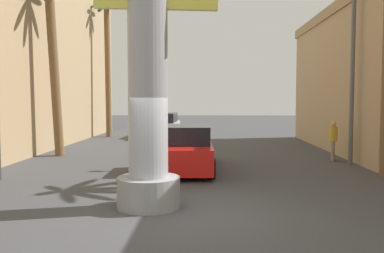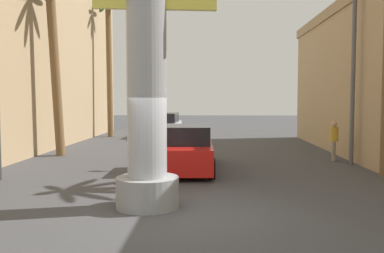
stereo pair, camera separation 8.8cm
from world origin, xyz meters
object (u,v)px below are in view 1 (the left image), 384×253
at_px(car_lead, 184,150).
at_px(pedestrian_mid_right, 333,138).
at_px(neon_sign_pole, 148,29).
at_px(traffic_light_mast, 45,40).
at_px(car_far, 162,126).
at_px(palm_tree_far_left, 107,56).
at_px(street_lamp, 341,52).
at_px(palm_tree_mid_left, 54,47).

relative_size(car_lead, pedestrian_mid_right, 3.21).
xyz_separation_m(neon_sign_pole, traffic_light_mast, (-3.49, 3.09, 0.19)).
height_order(traffic_light_mast, car_far, traffic_light_mast).
distance_m(traffic_light_mast, palm_tree_far_left, 14.95).
xyz_separation_m(street_lamp, palm_tree_mid_left, (-11.42, 1.96, 0.43)).
relative_size(car_far, palm_tree_mid_left, 0.62).
height_order(traffic_light_mast, palm_tree_mid_left, palm_tree_mid_left).
bearing_deg(street_lamp, traffic_light_mast, -160.64).
bearing_deg(car_lead, traffic_light_mast, -152.43).
bearing_deg(palm_tree_mid_left, palm_tree_far_left, 89.66).
bearing_deg(palm_tree_far_left, palm_tree_mid_left, -90.34).
relative_size(street_lamp, palm_tree_far_left, 0.79).
height_order(car_lead, palm_tree_far_left, palm_tree_far_left).
distance_m(traffic_light_mast, pedestrian_mid_right, 11.28).
height_order(car_far, pedestrian_mid_right, pedestrian_mid_right).
bearing_deg(neon_sign_pole, palm_tree_mid_left, 121.26).
height_order(traffic_light_mast, car_lead, traffic_light_mast).
bearing_deg(traffic_light_mast, street_lamp, 19.36).
bearing_deg(palm_tree_far_left, traffic_light_mast, -83.82).
xyz_separation_m(palm_tree_far_left, pedestrian_mid_right, (11.43, -10.40, -4.29)).
distance_m(neon_sign_pole, pedestrian_mid_right, 10.33).
height_order(car_lead, car_far, same).
bearing_deg(traffic_light_mast, pedestrian_mid_right, 24.30).
height_order(traffic_light_mast, pedestrian_mid_right, traffic_light_mast).
xyz_separation_m(neon_sign_pole, palm_tree_mid_left, (-5.15, 8.48, 0.61)).
bearing_deg(palm_tree_far_left, street_lamp, -45.10).
distance_m(car_far, pedestrian_mid_right, 12.77).
relative_size(street_lamp, pedestrian_mid_right, 4.37).
relative_size(neon_sign_pole, car_lead, 1.87).
bearing_deg(palm_tree_mid_left, neon_sign_pole, -58.74).
xyz_separation_m(traffic_light_mast, palm_tree_mid_left, (-1.66, 5.39, 0.42)).
height_order(neon_sign_pole, palm_tree_far_left, neon_sign_pole).
bearing_deg(car_lead, car_far, 99.44).
distance_m(neon_sign_pole, traffic_light_mast, 4.66).
bearing_deg(pedestrian_mid_right, palm_tree_far_left, 137.72).
bearing_deg(neon_sign_pole, traffic_light_mast, 138.42).
relative_size(car_far, pedestrian_mid_right, 2.97).
height_order(street_lamp, palm_tree_far_left, palm_tree_far_left).
bearing_deg(palm_tree_far_left, car_lead, -66.26).
height_order(traffic_light_mast, palm_tree_far_left, palm_tree_far_left).
height_order(neon_sign_pole, car_far, neon_sign_pole).
xyz_separation_m(neon_sign_pole, car_lead, (0.51, 5.18, -3.33)).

